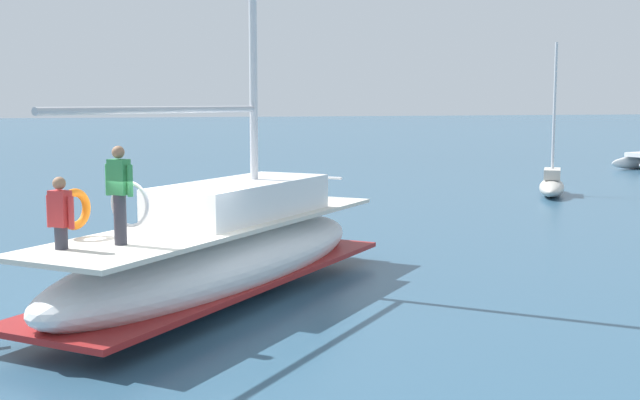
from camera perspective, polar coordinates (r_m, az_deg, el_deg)
ground_plane at (r=14.52m, az=-9.91°, el=-8.06°), size 400.00×400.00×0.00m
main_sailboat at (r=15.62m, az=-6.77°, el=-3.52°), size 8.26×8.70×13.31m
moored_ketch_distant at (r=33.89m, az=16.06°, el=1.10°), size 3.87×3.27×6.12m
mooring_buoy at (r=20.54m, az=-10.10°, el=-3.14°), size 0.62×0.62×0.91m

